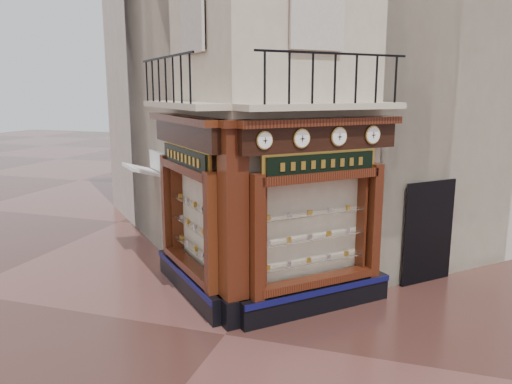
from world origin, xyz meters
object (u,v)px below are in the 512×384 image
at_px(awning, 145,256).
at_px(clock_a, 264,140).
at_px(clock_c, 339,137).
at_px(corner_pilaster, 233,228).
at_px(signboard_right, 321,164).
at_px(clock_d, 373,135).
at_px(signboard_left, 185,157).
at_px(clock_b, 302,138).

bearing_deg(awning, clock_a, -169.87).
bearing_deg(clock_c, awning, 116.18).
distance_m(corner_pilaster, awning, 5.20).
bearing_deg(signboard_right, clock_d, -5.49).
height_order(corner_pilaster, signboard_right, corner_pilaster).
bearing_deg(clock_c, clock_a, 180.00).
bearing_deg(signboard_left, clock_a, -161.00).
xyz_separation_m(clock_c, awning, (-5.51, 1.88, -3.62)).
xyz_separation_m(corner_pilaster, signboard_right, (1.46, 1.01, 1.15)).
bearing_deg(awning, clock_b, -161.80).
bearing_deg(signboard_right, clock_b, -168.30).
xyz_separation_m(clock_a, clock_b, (0.55, 0.55, -0.00)).
bearing_deg(clock_c, signboard_right, 160.73).
distance_m(clock_c, awning, 6.85).
xyz_separation_m(clock_b, awning, (-4.90, 2.48, -3.62)).
bearing_deg(clock_b, corner_pilaster, 160.65).
distance_m(clock_b, signboard_left, 2.71).
distance_m(corner_pilaster, signboard_left, 2.12).
bearing_deg(signboard_left, clock_c, -132.42).
distance_m(clock_c, signboard_left, 3.27).
bearing_deg(clock_b, signboard_right, 11.70).
relative_size(corner_pilaster, clock_b, 10.88).
distance_m(corner_pilaster, clock_b, 2.11).
relative_size(corner_pilaster, clock_d, 10.62).
bearing_deg(awning, signboard_left, -176.55).
bearing_deg(clock_a, awning, 100.13).
bearing_deg(clock_d, clock_c, -180.00).
distance_m(clock_a, clock_b, 0.78).
height_order(corner_pilaster, clock_a, corner_pilaster).
xyz_separation_m(clock_a, awning, (-4.35, 3.03, -3.62)).
bearing_deg(awning, corner_pilaster, -174.04).
bearing_deg(signboard_left, signboard_right, -135.00).
distance_m(corner_pilaster, clock_a, 1.78).
height_order(clock_c, awning, clock_c).
height_order(clock_b, clock_c, clock_c).
distance_m(clock_b, clock_d, 1.68).
height_order(clock_b, signboard_right, clock_b).
relative_size(clock_b, clock_d, 0.98).
distance_m(clock_b, signboard_right, 0.75).
relative_size(corner_pilaster, clock_c, 10.63).
xyz_separation_m(clock_b, clock_c, (0.60, 0.60, 0.00)).
relative_size(clock_a, awning, 0.26).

